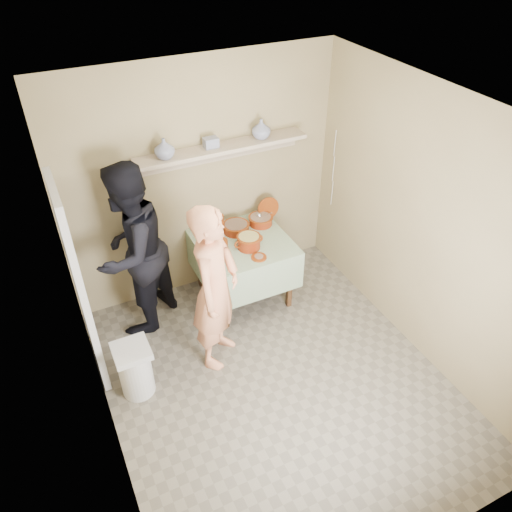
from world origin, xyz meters
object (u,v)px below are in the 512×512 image
person_cook (215,288)px  cazuela_rice (249,241)px  serving_table (243,250)px  trash_bin (135,370)px  person_helper (132,251)px

person_cook → cazuela_rice: (0.61, 0.57, -0.02)m
serving_table → trash_bin: serving_table is taller
person_helper → cazuela_rice: (1.16, -0.23, -0.08)m
cazuela_rice → trash_bin: cazuela_rice is taller
serving_table → trash_bin: (-1.45, -0.80, -0.36)m
person_cook → trash_bin: person_cook is taller
serving_table → cazuela_rice: bearing=-86.5°
cazuela_rice → trash_bin: (-1.46, -0.67, -0.56)m
person_helper → trash_bin: person_helper is taller
person_cook → person_helper: bearing=76.4°
person_cook → trash_bin: bearing=137.8°
person_cook → serving_table: (0.60, 0.71, -0.22)m
person_cook → person_helper: size_ratio=0.93×
person_helper → serving_table: 1.19m
serving_table → person_cook: bearing=-130.2°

